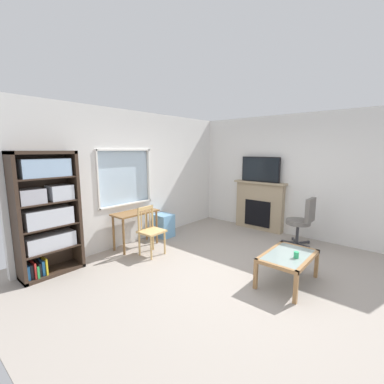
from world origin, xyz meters
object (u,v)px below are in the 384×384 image
object	(u,v)px
tv	(260,169)
sippy_cup	(296,255)
plastic_drawer_unit	(163,225)
wooden_chair	(150,230)
office_chair	(303,219)
desk_under_window	(136,218)
coffee_table	(288,259)
bookshelf	(47,210)
fireplace	(259,206)

from	to	relation	value
tv	sippy_cup	size ratio (longest dim) A/B	10.61
plastic_drawer_unit	sippy_cup	distance (m)	3.06
wooden_chair	office_chair	bearing A→B (deg)	-40.74
desk_under_window	coffee_table	bearing A→B (deg)	-78.84
desk_under_window	wooden_chair	distance (m)	0.53
bookshelf	desk_under_window	world-z (taller)	bookshelf
wooden_chair	tv	size ratio (longest dim) A/B	0.94
desk_under_window	bookshelf	bearing A→B (deg)	176.11
tv	sippy_cup	distance (m)	2.92
plastic_drawer_unit	office_chair	world-z (taller)	office_chair
bookshelf	desk_under_window	bearing A→B (deg)	-3.89
bookshelf	wooden_chair	bearing A→B (deg)	-22.19
office_chair	coffee_table	bearing A→B (deg)	-168.38
desk_under_window	wooden_chair	size ratio (longest dim) A/B	1.01
coffee_table	wooden_chair	bearing A→B (deg)	104.77
wooden_chair	fireplace	world-z (taller)	fireplace
bookshelf	coffee_table	xyz separation A→B (m)	(2.14, -2.96, -0.65)
wooden_chair	plastic_drawer_unit	world-z (taller)	wooden_chair
bookshelf	plastic_drawer_unit	size ratio (longest dim) A/B	3.77
desk_under_window	coffee_table	distance (m)	2.92
office_chair	coffee_table	world-z (taller)	office_chair
plastic_drawer_unit	coffee_table	distance (m)	2.91
sippy_cup	coffee_table	bearing A→B (deg)	66.99
wooden_chair	office_chair	world-z (taller)	office_chair
fireplace	wooden_chair	bearing A→B (deg)	163.62
tv	coffee_table	world-z (taller)	tv
desk_under_window	fireplace	distance (m)	3.02
desk_under_window	tv	bearing A→B (deg)	-26.22
coffee_table	bookshelf	bearing A→B (deg)	125.86
desk_under_window	plastic_drawer_unit	world-z (taller)	desk_under_window
wooden_chair	desk_under_window	bearing A→B (deg)	84.03
wooden_chair	fireplace	distance (m)	2.89
desk_under_window	sippy_cup	world-z (taller)	desk_under_window
bookshelf	wooden_chair	size ratio (longest dim) A/B	2.14
office_chair	sippy_cup	xyz separation A→B (m)	(-1.75, -0.48, -0.07)
bookshelf	office_chair	bearing A→B (deg)	-34.26
bookshelf	plastic_drawer_unit	distance (m)	2.50
wooden_chair	plastic_drawer_unit	size ratio (longest dim) A/B	1.76
office_chair	sippy_cup	bearing A→B (deg)	-164.71
desk_under_window	tv	world-z (taller)	tv
wooden_chair	office_chair	xyz separation A→B (m)	(2.31, -1.99, 0.09)
wooden_chair	plastic_drawer_unit	xyz separation A→B (m)	(0.85, 0.56, -0.21)
bookshelf	fireplace	bearing A→B (deg)	-18.49
bookshelf	coffee_table	size ratio (longest dim) A/B	2.02
wooden_chair	plastic_drawer_unit	distance (m)	1.04
bookshelf	tv	xyz separation A→B (m)	(4.27, -1.43, 0.45)
plastic_drawer_unit	wooden_chair	bearing A→B (deg)	-146.47
desk_under_window	office_chair	bearing A→B (deg)	-47.97
bookshelf	tv	size ratio (longest dim) A/B	2.02
plastic_drawer_unit	tv	bearing A→B (deg)	-35.97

